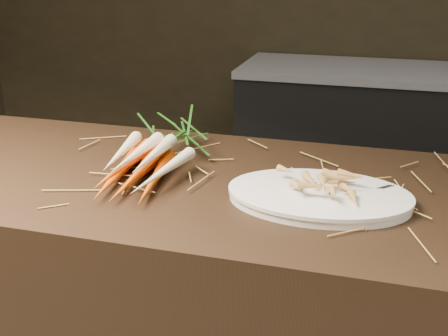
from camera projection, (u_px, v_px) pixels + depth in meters
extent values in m
cube|color=black|center=(406.00, 150.00, 3.07)|extent=(1.80, 0.60, 0.80)
cube|color=#99999E|center=(415.00, 74.00, 2.92)|extent=(1.82, 0.62, 0.04)
cone|color=#C14A04|center=(117.00, 175.00, 1.32)|extent=(0.07, 0.30, 0.04)
cone|color=#C14A04|center=(136.00, 177.00, 1.31)|extent=(0.05, 0.30, 0.04)
cone|color=#C14A04|center=(155.00, 178.00, 1.30)|extent=(0.08, 0.30, 0.04)
cone|color=#C14A04|center=(124.00, 165.00, 1.29)|extent=(0.04, 0.30, 0.04)
cone|color=#C14A04|center=(143.00, 167.00, 1.28)|extent=(0.07, 0.30, 0.04)
cone|color=beige|center=(121.00, 152.00, 1.31)|extent=(0.08, 0.28, 0.05)
cone|color=beige|center=(137.00, 154.00, 1.29)|extent=(0.04, 0.28, 0.04)
cone|color=beige|center=(153.00, 155.00, 1.29)|extent=(0.05, 0.28, 0.05)
cone|color=beige|center=(163.00, 172.00, 1.27)|extent=(0.07, 0.28, 0.03)
ellipsoid|color=#296818|center=(169.00, 131.00, 1.53)|extent=(0.19, 0.26, 0.10)
cube|color=silver|center=(386.00, 202.00, 1.17)|extent=(0.11, 0.12, 0.00)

